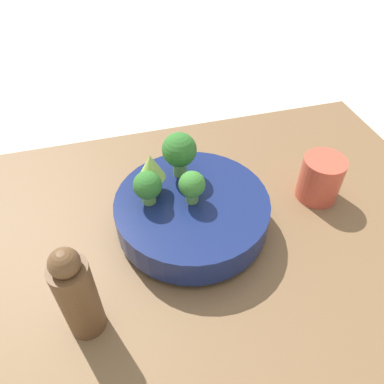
{
  "coord_description": "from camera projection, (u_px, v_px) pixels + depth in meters",
  "views": [
    {
      "loc": [
        0.15,
        0.4,
        0.56
      ],
      "look_at": [
        0.03,
        -0.02,
        0.13
      ],
      "focal_mm": 35.0,
      "sensor_mm": 36.0,
      "label": 1
    }
  ],
  "objects": [
    {
      "name": "ground_plane",
      "position": [
        210.0,
        247.0,
        0.7
      ],
      "size": [
        6.0,
        6.0,
        0.0
      ],
      "primitive_type": "plane",
      "color": "beige"
    },
    {
      "name": "table",
      "position": [
        210.0,
        239.0,
        0.68
      ],
      "size": [
        0.94,
        0.67,
        0.04
      ],
      "color": "brown",
      "rests_on": "ground_plane"
    },
    {
      "name": "bowl",
      "position": [
        192.0,
        212.0,
        0.65
      ],
      "size": [
        0.27,
        0.27,
        0.07
      ],
      "color": "navy",
      "rests_on": "table"
    },
    {
      "name": "broccoli_floret_front",
      "position": [
        179.0,
        151.0,
        0.64
      ],
      "size": [
        0.06,
        0.06,
        0.09
      ],
      "color": "#6BA34C",
      "rests_on": "bowl"
    },
    {
      "name": "romanesco_piece_near",
      "position": [
        151.0,
        169.0,
        0.62
      ],
      "size": [
        0.05,
        0.05,
        0.08
      ],
      "color": "#6BA34C",
      "rests_on": "bowl"
    },
    {
      "name": "broccoli_floret_center",
      "position": [
        192.0,
        186.0,
        0.61
      ],
      "size": [
        0.04,
        0.04,
        0.06
      ],
      "color": "#609347",
      "rests_on": "bowl"
    },
    {
      "name": "broccoli_floret_right",
      "position": [
        148.0,
        186.0,
        0.61
      ],
      "size": [
        0.05,
        0.05,
        0.06
      ],
      "color": "#6BA34C",
      "rests_on": "bowl"
    },
    {
      "name": "cup",
      "position": [
        320.0,
        178.0,
        0.71
      ],
      "size": [
        0.08,
        0.08,
        0.09
      ],
      "color": "#C64C38",
      "rests_on": "table"
    },
    {
      "name": "pepper_mill",
      "position": [
        77.0,
        294.0,
        0.49
      ],
      "size": [
        0.05,
        0.05,
        0.17
      ],
      "color": "brown",
      "rests_on": "table"
    }
  ]
}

